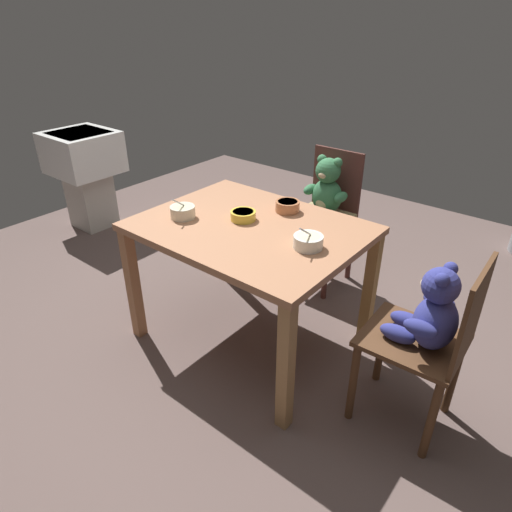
{
  "coord_description": "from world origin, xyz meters",
  "views": [
    {
      "loc": [
        1.33,
        -1.59,
        1.7
      ],
      "look_at": [
        0.0,
        0.05,
        0.52
      ],
      "focal_mm": 31.61,
      "sensor_mm": 36.0,
      "label": 1
    }
  ],
  "objects_px": {
    "teddy_chair_far_center": "(325,202)",
    "porridge_bowl_cream_near_left": "(183,212)",
    "porridge_bowl_terracotta_far_center": "(287,206)",
    "dining_table": "(250,242)",
    "sink_basin": "(85,166)",
    "teddy_chair_near_right": "(430,325)",
    "porridge_bowl_white_near_right": "(308,241)",
    "porridge_bowl_yellow_center": "(243,215)"
  },
  "relations": [
    {
      "from": "dining_table",
      "to": "porridge_bowl_terracotta_far_center",
      "type": "relative_size",
      "value": 8.58
    },
    {
      "from": "porridge_bowl_cream_near_left",
      "to": "dining_table",
      "type": "bearing_deg",
      "value": 23.55
    },
    {
      "from": "teddy_chair_far_center",
      "to": "sink_basin",
      "type": "distance_m",
      "value": 2.07
    },
    {
      "from": "porridge_bowl_yellow_center",
      "to": "porridge_bowl_white_near_right",
      "type": "height_order",
      "value": "porridge_bowl_white_near_right"
    },
    {
      "from": "dining_table",
      "to": "teddy_chair_near_right",
      "type": "bearing_deg",
      "value": 0.02
    },
    {
      "from": "teddy_chair_near_right",
      "to": "porridge_bowl_yellow_center",
      "type": "xyz_separation_m",
      "value": [
        -1.03,
        0.03,
        0.19
      ]
    },
    {
      "from": "teddy_chair_far_center",
      "to": "dining_table",
      "type": "bearing_deg",
      "value": 2.61
    },
    {
      "from": "teddy_chair_far_center",
      "to": "porridge_bowl_cream_near_left",
      "type": "xyz_separation_m",
      "value": [
        -0.29,
        -0.96,
        0.18
      ]
    },
    {
      "from": "teddy_chair_near_right",
      "to": "porridge_bowl_terracotta_far_center",
      "type": "xyz_separation_m",
      "value": [
        -0.92,
        0.27,
        0.19
      ]
    },
    {
      "from": "porridge_bowl_white_near_right",
      "to": "porridge_bowl_terracotta_far_center",
      "type": "relative_size",
      "value": 1.13
    },
    {
      "from": "porridge_bowl_yellow_center",
      "to": "sink_basin",
      "type": "bearing_deg",
      "value": 171.6
    },
    {
      "from": "teddy_chair_near_right",
      "to": "porridge_bowl_white_near_right",
      "type": "distance_m",
      "value": 0.63
    },
    {
      "from": "porridge_bowl_yellow_center",
      "to": "teddy_chair_far_center",
      "type": "bearing_deg",
      "value": 88.06
    },
    {
      "from": "teddy_chair_near_right",
      "to": "porridge_bowl_terracotta_far_center",
      "type": "relative_size",
      "value": 6.6
    },
    {
      "from": "teddy_chair_far_center",
      "to": "teddy_chair_near_right",
      "type": "height_order",
      "value": "teddy_chair_far_center"
    },
    {
      "from": "porridge_bowl_yellow_center",
      "to": "porridge_bowl_white_near_right",
      "type": "distance_m",
      "value": 0.44
    },
    {
      "from": "dining_table",
      "to": "teddy_chair_near_right",
      "type": "relative_size",
      "value": 1.3
    },
    {
      "from": "teddy_chair_far_center",
      "to": "porridge_bowl_yellow_center",
      "type": "xyz_separation_m",
      "value": [
        -0.03,
        -0.79,
        0.17
      ]
    },
    {
      "from": "teddy_chair_far_center",
      "to": "porridge_bowl_terracotta_far_center",
      "type": "xyz_separation_m",
      "value": [
        0.09,
        -0.55,
        0.18
      ]
    },
    {
      "from": "dining_table",
      "to": "teddy_chair_far_center",
      "type": "height_order",
      "value": "teddy_chair_far_center"
    },
    {
      "from": "porridge_bowl_cream_near_left",
      "to": "porridge_bowl_yellow_center",
      "type": "xyz_separation_m",
      "value": [
        0.27,
        0.18,
        -0.01
      ]
    },
    {
      "from": "teddy_chair_near_right",
      "to": "porridge_bowl_yellow_center",
      "type": "relative_size",
      "value": 6.5
    },
    {
      "from": "porridge_bowl_yellow_center",
      "to": "porridge_bowl_cream_near_left",
      "type": "bearing_deg",
      "value": -146.1
    },
    {
      "from": "porridge_bowl_cream_near_left",
      "to": "porridge_bowl_terracotta_far_center",
      "type": "bearing_deg",
      "value": 47.46
    },
    {
      "from": "teddy_chair_far_center",
      "to": "porridge_bowl_cream_near_left",
      "type": "height_order",
      "value": "teddy_chair_far_center"
    },
    {
      "from": "teddy_chair_far_center",
      "to": "sink_basin",
      "type": "relative_size",
      "value": 1.1
    },
    {
      "from": "dining_table",
      "to": "porridge_bowl_yellow_center",
      "type": "bearing_deg",
      "value": 156.1
    },
    {
      "from": "dining_table",
      "to": "porridge_bowl_cream_near_left",
      "type": "height_order",
      "value": "porridge_bowl_cream_near_left"
    },
    {
      "from": "sink_basin",
      "to": "teddy_chair_near_right",
      "type": "bearing_deg",
      "value": -6.14
    },
    {
      "from": "dining_table",
      "to": "sink_basin",
      "type": "bearing_deg",
      "value": 171.02
    },
    {
      "from": "porridge_bowl_cream_near_left",
      "to": "teddy_chair_far_center",
      "type": "bearing_deg",
      "value": 73.18
    },
    {
      "from": "porridge_bowl_cream_near_left",
      "to": "porridge_bowl_terracotta_far_center",
      "type": "relative_size",
      "value": 1.06
    },
    {
      "from": "teddy_chair_near_right",
      "to": "sink_basin",
      "type": "height_order",
      "value": "teddy_chair_near_right"
    },
    {
      "from": "porridge_bowl_white_near_right",
      "to": "porridge_bowl_yellow_center",
      "type": "bearing_deg",
      "value": 173.83
    },
    {
      "from": "teddy_chair_far_center",
      "to": "porridge_bowl_cream_near_left",
      "type": "relative_size",
      "value": 6.38
    },
    {
      "from": "dining_table",
      "to": "sink_basin",
      "type": "relative_size",
      "value": 1.39
    },
    {
      "from": "porridge_bowl_cream_near_left",
      "to": "porridge_bowl_white_near_right",
      "type": "height_order",
      "value": "same"
    },
    {
      "from": "porridge_bowl_yellow_center",
      "to": "porridge_bowl_white_near_right",
      "type": "relative_size",
      "value": 0.9
    },
    {
      "from": "porridge_bowl_cream_near_left",
      "to": "porridge_bowl_terracotta_far_center",
      "type": "height_order",
      "value": "porridge_bowl_cream_near_left"
    },
    {
      "from": "dining_table",
      "to": "porridge_bowl_yellow_center",
      "type": "xyz_separation_m",
      "value": [
        -0.07,
        0.03,
        0.12
      ]
    },
    {
      "from": "teddy_chair_near_right",
      "to": "sink_basin",
      "type": "relative_size",
      "value": 1.07
    },
    {
      "from": "porridge_bowl_white_near_right",
      "to": "sink_basin",
      "type": "bearing_deg",
      "value": 172.0
    }
  ]
}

